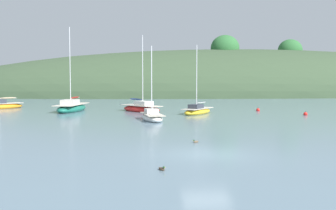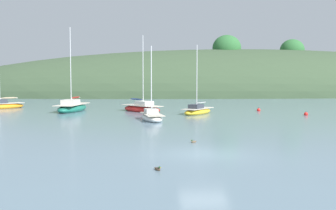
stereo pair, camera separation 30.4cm
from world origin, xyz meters
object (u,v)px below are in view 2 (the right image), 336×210
at_px(sailboat_cream_ketch, 152,117).
at_px(mooring_buoy_inner, 259,110).
at_px(sailboat_navy_dinghy, 198,111).
at_px(sailboat_black_sloop, 2,106).
at_px(sailboat_orange_cutter, 72,108).
at_px(sailboat_white_near, 142,108).
at_px(duck_straggler, 194,142).
at_px(duck_lead, 158,169).
at_px(mooring_buoy_channel, 306,114).

relative_size(sailboat_cream_ketch, mooring_buoy_inner, 13.33).
distance_m(sailboat_navy_dinghy, sailboat_cream_ketch, 8.20).
bearing_deg(sailboat_navy_dinghy, sailboat_black_sloop, 157.54).
bearing_deg(sailboat_orange_cutter, sailboat_white_near, -8.54).
bearing_deg(sailboat_navy_dinghy, duck_straggler, -100.49).
bearing_deg(sailboat_white_near, sailboat_navy_dinghy, -30.90).
height_order(sailboat_navy_dinghy, sailboat_orange_cutter, sailboat_orange_cutter).
bearing_deg(sailboat_orange_cutter, sailboat_cream_ketch, -50.59).
xyz_separation_m(mooring_buoy_inner, duck_straggler, (-11.61, -22.23, -0.07)).
bearing_deg(duck_lead, sailboat_navy_dinghy, 76.58).
height_order(sailboat_navy_dinghy, mooring_buoy_inner, sailboat_navy_dinghy).
height_order(sailboat_white_near, mooring_buoy_channel, sailboat_white_near).
xyz_separation_m(sailboat_cream_ketch, duck_lead, (-0.76, -19.88, -0.27)).
xyz_separation_m(sailboat_navy_dinghy, mooring_buoy_inner, (8.06, 3.07, -0.22)).
relative_size(sailboat_white_near, duck_lead, 23.26).
height_order(mooring_buoy_channel, duck_lead, mooring_buoy_channel).
relative_size(sailboat_orange_cutter, mooring_buoy_inner, 19.11).
distance_m(sailboat_white_near, mooring_buoy_channel, 18.63).
height_order(sailboat_white_near, sailboat_cream_ketch, sailboat_white_near).
xyz_separation_m(sailboat_navy_dinghy, duck_straggler, (-3.55, -19.16, -0.29)).
bearing_deg(sailboat_orange_cutter, mooring_buoy_inner, -4.73).
height_order(sailboat_navy_dinghy, sailboat_black_sloop, sailboat_navy_dinghy).
relative_size(sailboat_orange_cutter, duck_lead, 25.84).
distance_m(sailboat_cream_ketch, sailboat_black_sloop, 25.02).
bearing_deg(sailboat_navy_dinghy, duck_lead, -103.42).
bearing_deg(duck_straggler, mooring_buoy_inner, 62.43).
bearing_deg(duck_lead, mooring_buoy_inner, 63.87).
relative_size(sailboat_orange_cutter, sailboat_white_near, 1.11).
bearing_deg(sailboat_black_sloop, sailboat_cream_ketch, -40.48).
relative_size(sailboat_navy_dinghy, sailboat_orange_cutter, 0.76).
height_order(sailboat_orange_cutter, duck_straggler, sailboat_orange_cutter).
xyz_separation_m(mooring_buoy_inner, duck_lead, (-14.27, -29.08, -0.07)).
height_order(sailboat_orange_cutter, sailboat_cream_ketch, sailboat_orange_cutter).
bearing_deg(sailboat_cream_ketch, duck_lead, -92.19).
bearing_deg(sailboat_black_sloop, mooring_buoy_channel, -19.78).
xyz_separation_m(sailboat_black_sloop, duck_lead, (18.27, -36.12, -0.31)).
bearing_deg(mooring_buoy_inner, duck_lead, -116.13).
bearing_deg(sailboat_navy_dinghy, sailboat_orange_cutter, 161.23).
height_order(sailboat_orange_cutter, sailboat_black_sloop, sailboat_orange_cutter).
bearing_deg(sailboat_black_sloop, sailboat_white_near, -19.35).
bearing_deg(sailboat_navy_dinghy, mooring_buoy_channel, -13.69).
height_order(sailboat_white_near, sailboat_black_sloop, sailboat_white_near).
relative_size(sailboat_cream_ketch, duck_straggler, 17.84).
xyz_separation_m(duck_lead, duck_straggler, (2.66, 6.85, 0.00)).
xyz_separation_m(mooring_buoy_channel, duck_straggler, (-14.87, -16.40, -0.07)).
distance_m(sailboat_navy_dinghy, mooring_buoy_inner, 8.63).
xyz_separation_m(sailboat_white_near, mooring_buoy_channel, (17.48, -6.44, -0.27)).
relative_size(mooring_buoy_inner, duck_lead, 1.35).
bearing_deg(mooring_buoy_channel, sailboat_orange_cutter, 163.42).
height_order(sailboat_white_near, duck_lead, sailboat_white_near).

